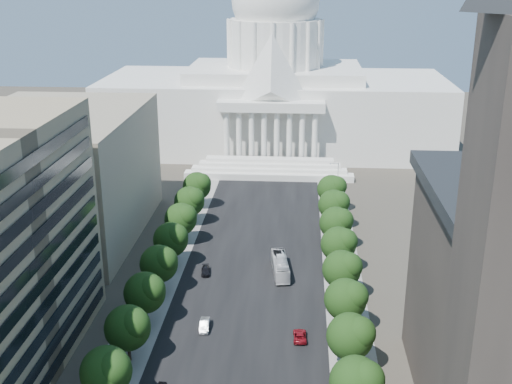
% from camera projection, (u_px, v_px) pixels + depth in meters
% --- Properties ---
extents(road_asphalt, '(30.00, 260.00, 0.01)m').
position_uv_depth(road_asphalt, '(256.00, 256.00, 144.68)').
color(road_asphalt, black).
rests_on(road_asphalt, ground).
extents(sidewalk_left, '(8.00, 260.00, 0.02)m').
position_uv_depth(sidewalk_left, '(173.00, 254.00, 145.94)').
color(sidewalk_left, gray).
rests_on(sidewalk_left, ground).
extents(sidewalk_right, '(8.00, 260.00, 0.02)m').
position_uv_depth(sidewalk_right, '(340.00, 259.00, 143.43)').
color(sidewalk_right, gray).
rests_on(sidewalk_right, ground).
extents(capitol, '(120.00, 56.00, 73.00)m').
position_uv_depth(capitol, '(275.00, 92.00, 227.41)').
color(capitol, white).
rests_on(capitol, ground).
extents(office_block_left_far, '(38.00, 52.00, 30.00)m').
position_uv_depth(office_block_left_far, '(58.00, 175.00, 152.32)').
color(office_block_left_far, gray).
rests_on(office_block_left_far, ground).
extents(tree_l_c, '(7.79, 7.60, 9.97)m').
position_uv_depth(tree_l_c, '(108.00, 371.00, 92.69)').
color(tree_l_c, '#33261C').
rests_on(tree_l_c, ground).
extents(tree_l_d, '(7.79, 7.60, 9.97)m').
position_uv_depth(tree_l_d, '(129.00, 327.00, 103.99)').
color(tree_l_d, '#33261C').
rests_on(tree_l_d, ground).
extents(tree_l_e, '(7.79, 7.60, 9.97)m').
position_uv_depth(tree_l_e, '(146.00, 292.00, 115.29)').
color(tree_l_e, '#33261C').
rests_on(tree_l_e, ground).
extents(tree_l_f, '(7.79, 7.60, 9.97)m').
position_uv_depth(tree_l_f, '(160.00, 263.00, 126.59)').
color(tree_l_f, '#33261C').
rests_on(tree_l_f, ground).
extents(tree_l_g, '(7.79, 7.60, 9.97)m').
position_uv_depth(tree_l_g, '(172.00, 239.00, 137.89)').
color(tree_l_g, '#33261C').
rests_on(tree_l_g, ground).
extents(tree_l_h, '(7.79, 7.60, 9.97)m').
position_uv_depth(tree_l_h, '(182.00, 218.00, 149.18)').
color(tree_l_h, '#33261C').
rests_on(tree_l_h, ground).
extents(tree_l_i, '(7.79, 7.60, 9.97)m').
position_uv_depth(tree_l_i, '(191.00, 201.00, 160.48)').
color(tree_l_i, '#33261C').
rests_on(tree_l_i, ground).
extents(tree_l_j, '(7.79, 7.60, 9.97)m').
position_uv_depth(tree_l_j, '(198.00, 185.00, 171.78)').
color(tree_l_j, '#33261C').
rests_on(tree_l_j, ground).
extents(tree_r_c, '(7.79, 7.60, 9.97)m').
position_uv_depth(tree_r_c, '(358.00, 381.00, 90.31)').
color(tree_r_c, '#33261C').
rests_on(tree_r_c, ground).
extents(tree_r_d, '(7.79, 7.60, 9.97)m').
position_uv_depth(tree_r_d, '(352.00, 335.00, 101.61)').
color(tree_r_d, '#33261C').
rests_on(tree_r_d, ground).
extents(tree_r_e, '(7.79, 7.60, 9.97)m').
position_uv_depth(tree_r_e, '(347.00, 299.00, 112.91)').
color(tree_r_e, '#33261C').
rests_on(tree_r_e, ground).
extents(tree_r_f, '(7.79, 7.60, 9.97)m').
position_uv_depth(tree_r_f, '(343.00, 269.00, 124.21)').
color(tree_r_f, '#33261C').
rests_on(tree_r_f, ground).
extents(tree_r_g, '(7.79, 7.60, 9.97)m').
position_uv_depth(tree_r_g, '(340.00, 243.00, 135.51)').
color(tree_r_g, '#33261C').
rests_on(tree_r_g, ground).
extents(tree_r_h, '(7.79, 7.60, 9.97)m').
position_uv_depth(tree_r_h, '(337.00, 222.00, 146.80)').
color(tree_r_h, '#33261C').
rests_on(tree_r_h, ground).
extents(tree_r_i, '(7.79, 7.60, 9.97)m').
position_uv_depth(tree_r_i, '(335.00, 204.00, 158.10)').
color(tree_r_i, '#33261C').
rests_on(tree_r_i, ground).
extents(tree_r_j, '(7.79, 7.60, 9.97)m').
position_uv_depth(tree_r_j, '(333.00, 188.00, 169.40)').
color(tree_r_j, '#33261C').
rests_on(tree_r_j, ground).
extents(streetlight_c, '(2.61, 0.44, 9.00)m').
position_uv_depth(streetlight_c, '(356.00, 302.00, 113.20)').
color(streetlight_c, gray).
rests_on(streetlight_c, ground).
extents(streetlight_d, '(2.61, 0.44, 9.00)m').
position_uv_depth(streetlight_d, '(347.00, 244.00, 136.74)').
color(streetlight_d, gray).
rests_on(streetlight_d, ground).
extents(streetlight_e, '(2.61, 0.44, 9.00)m').
position_uv_depth(streetlight_e, '(341.00, 204.00, 160.27)').
color(streetlight_e, gray).
rests_on(streetlight_e, ground).
extents(streetlight_f, '(2.61, 0.44, 9.00)m').
position_uv_depth(streetlight_f, '(336.00, 173.00, 183.81)').
color(streetlight_f, gray).
rests_on(streetlight_f, ground).
extents(car_silver, '(1.96, 4.87, 1.57)m').
position_uv_depth(car_silver, '(205.00, 325.00, 115.35)').
color(car_silver, '#B1B3B9').
rests_on(car_silver, ground).
extents(car_red, '(2.44, 4.97, 1.36)m').
position_uv_depth(car_red, '(300.00, 336.00, 112.14)').
color(car_red, maroon).
rests_on(car_red, ground).
extents(car_dark_b, '(2.36, 4.65, 1.29)m').
position_uv_depth(car_dark_b, '(206.00, 271.00, 136.19)').
color(car_dark_b, black).
rests_on(car_dark_b, ground).
extents(city_bus, '(4.53, 12.82, 3.50)m').
position_uv_depth(city_bus, '(280.00, 266.00, 136.04)').
color(city_bus, silver).
rests_on(city_bus, ground).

